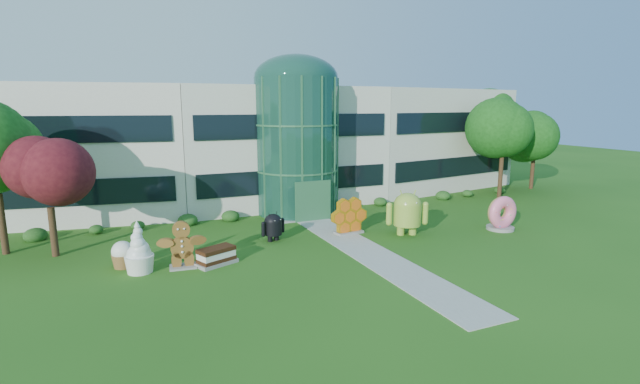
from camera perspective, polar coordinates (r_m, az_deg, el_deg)
name	(u,v)px	position (r m, az deg, el deg)	size (l,w,h in m)	color
ground	(380,260)	(24.52, 7.43, -8.25)	(140.00, 140.00, 0.00)	#215114
building	(271,144)	(39.80, -6.00, 5.94)	(46.00, 15.00, 9.30)	beige
atrium	(297,146)	(34.14, -2.89, 5.62)	(6.00, 6.00, 9.80)	#194738
walkway	(362,248)	(26.15, 5.15, -6.94)	(2.40, 20.00, 0.04)	#9E9E93
tree_red	(50,201)	(27.90, -30.30, -0.95)	(4.00, 4.00, 6.00)	#3F0C14
trees_backdrop	(292,155)	(35.14, -3.47, 4.61)	(52.00, 8.00, 8.40)	#144611
android_green	(407,210)	(28.92, 10.70, -2.23)	(2.73, 1.82, 3.09)	#8FB239
android_black	(273,225)	(27.43, -5.80, -4.07)	(1.68, 1.13, 1.91)	black
donut	(501,213)	(31.86, 21.41, -2.38)	(2.15, 1.03, 2.23)	#F25C7D
gingerbread	(182,244)	(23.80, -16.63, -6.19)	(2.59, 1.00, 2.39)	brown
ice_cream_sandwich	(216,256)	(24.05, -12.64, -7.69)	(2.01, 1.00, 0.89)	black
honeycomb	(349,218)	(28.84, 3.59, -3.16)	(2.60, 0.93, 2.05)	orange
froyo	(139,247)	(23.80, -21.43, -6.33)	(1.47, 1.47, 2.52)	white
cupcake	(123,254)	(24.99, -23.12, -7.06)	(1.12, 1.12, 1.35)	white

